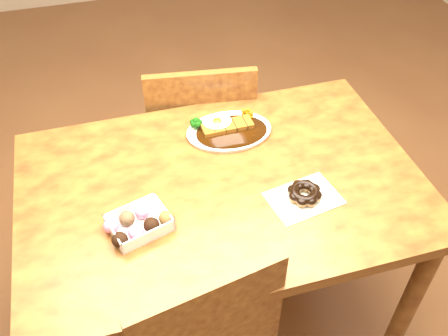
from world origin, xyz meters
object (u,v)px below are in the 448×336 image
object	(u,v)px
pon_de_ring	(304,194)
table	(222,204)
katsu_curry_plate	(227,129)
donut_box	(138,223)
chair_far	(200,137)

from	to	relation	value
pon_de_ring	table	bearing A→B (deg)	148.04
katsu_curry_plate	pon_de_ring	size ratio (longest dim) A/B	1.28
table	pon_de_ring	size ratio (longest dim) A/B	5.36
katsu_curry_plate	donut_box	xyz separation A→B (m)	(-0.35, -0.33, 0.01)
katsu_curry_plate	chair_far	bearing A→B (deg)	94.30
table	donut_box	bearing A→B (deg)	-157.82
pon_de_ring	chair_far	bearing A→B (deg)	102.82
table	katsu_curry_plate	xyz separation A→B (m)	(0.08, 0.22, 0.11)
table	katsu_curry_plate	world-z (taller)	katsu_curry_plate
katsu_curry_plate	donut_box	size ratio (longest dim) A/B	1.49
chair_far	pon_de_ring	xyz separation A→B (m)	(0.15, -0.67, 0.29)
chair_far	katsu_curry_plate	size ratio (longest dim) A/B	3.04
katsu_curry_plate	donut_box	bearing A→B (deg)	-136.78
donut_box	chair_far	bearing A→B (deg)	63.24
chair_far	donut_box	size ratio (longest dim) A/B	4.53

